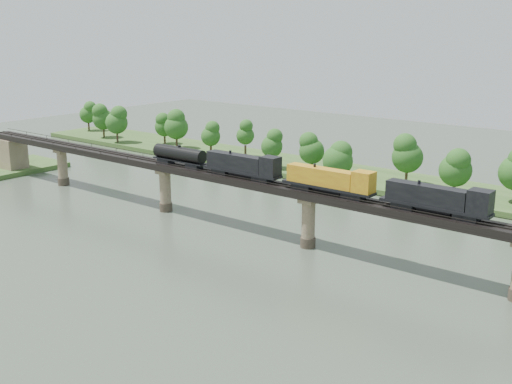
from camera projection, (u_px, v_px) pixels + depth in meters
The scene contains 6 objects.
ground at pixel (202, 296), 102.74m from camera, with size 400.00×400.00×0.00m, color #344133.
far_bank at pixel (427, 189), 166.60m from camera, with size 300.00×24.00×1.60m, color #2F4E1F.
bridge at pixel (308, 220), 123.97m from camera, with size 236.00×30.00×11.50m.
bridge_superstructure at pixel (309, 189), 122.37m from camera, with size 220.00×4.90×0.75m.
far_treeline at pixel (392, 157), 166.17m from camera, with size 289.06×17.54×13.60m.
freight_train at pixel (298, 175), 123.42m from camera, with size 77.23×3.01×5.32m.
Camera 1 is at (66.43, -68.71, 42.11)m, focal length 45.00 mm.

